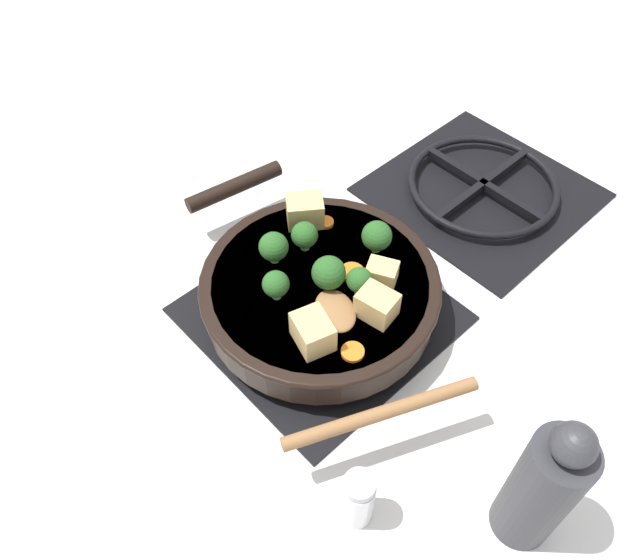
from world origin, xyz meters
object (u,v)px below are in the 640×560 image
Objects in this scene: skillet_pan at (319,289)px; wooden_spoon at (360,365)px; pepper_mill at (543,487)px; salt_shaker at (358,499)px.

wooden_spoon reaches higher than skillet_pan.
wooden_spoon is 0.23m from pepper_mill.
salt_shaker is (0.10, -0.10, -0.04)m from wooden_spoon.
wooden_spoon is 1.06× the size of pepper_mill.
pepper_mill is 2.48× the size of salt_shaker.
skillet_pan is 0.36m from pepper_mill.
salt_shaker is at bearing -45.57° from wooden_spoon.
skillet_pan is 0.28m from salt_shaker.
skillet_pan is 0.14m from wooden_spoon.
skillet_pan is at bearing 174.63° from pepper_mill.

